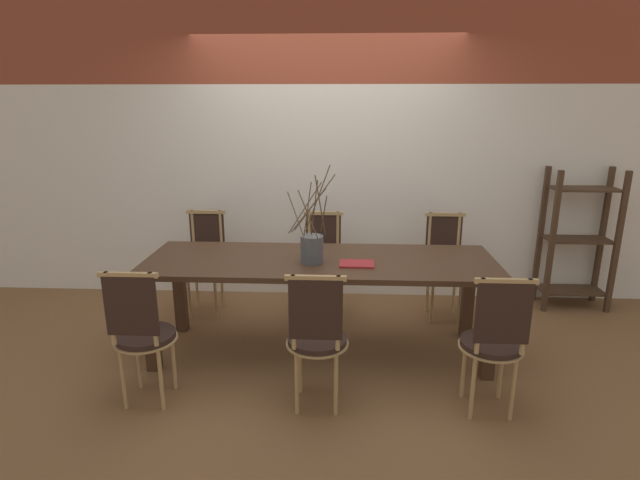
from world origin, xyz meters
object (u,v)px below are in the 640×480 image
object	(u,v)px
chair_near_center	(494,339)
shelving_rack	(577,240)
chair_far_center	(445,262)
vase_centerpiece	(312,247)
book_stack	(357,264)
dining_table	(320,272)

from	to	relation	value
chair_near_center	shelving_rack	bearing A→B (deg)	54.74
chair_near_center	chair_far_center	world-z (taller)	same
chair_near_center	vase_centerpiece	xyz separation A→B (m)	(-1.16, 0.67, 0.37)
book_stack	shelving_rack	xyz separation A→B (m)	(2.09, 1.15, -0.11)
vase_centerpiece	shelving_rack	bearing A→B (deg)	24.72
shelving_rack	book_stack	bearing A→B (deg)	-151.09
chair_near_center	book_stack	world-z (taller)	chair_near_center
chair_far_center	shelving_rack	size ratio (longest dim) A/B	0.71
dining_table	book_stack	size ratio (longest dim) A/B	10.32
chair_near_center	vase_centerpiece	world-z (taller)	vase_centerpiece
book_stack	shelving_rack	distance (m)	2.39
chair_near_center	shelving_rack	size ratio (longest dim) A/B	0.71
vase_centerpiece	shelving_rack	distance (m)	2.67
dining_table	shelving_rack	distance (m)	2.58
chair_far_center	dining_table	bearing A→B (deg)	34.55
dining_table	vase_centerpiece	xyz separation A→B (m)	(-0.06, -0.08, 0.21)
chair_far_center	vase_centerpiece	bearing A→B (deg)	35.90
chair_near_center	chair_far_center	distance (m)	1.50
shelving_rack	chair_far_center	bearing A→B (deg)	-167.35
dining_table	chair_near_center	distance (m)	1.34
chair_near_center	vase_centerpiece	bearing A→B (deg)	149.97
dining_table	book_stack	bearing A→B (deg)	-23.62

